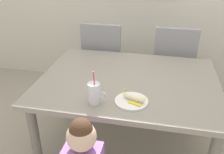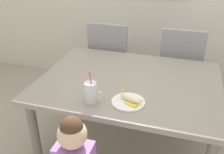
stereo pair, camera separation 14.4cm
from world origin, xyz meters
The scene contains 7 objects.
ground_plane centered at (0.00, 0.00, 0.00)m, with size 24.00×24.00×0.00m, color #9E9384.
dining_table centered at (0.00, 0.00, 0.62)m, with size 1.42×1.09×0.71m.
dining_chair_left centered at (-0.39, 0.74, 0.54)m, with size 0.44×0.44×0.96m.
dining_chair_right centered at (0.38, 0.76, 0.54)m, with size 0.44×0.44×0.96m.
milk_cup centered at (-0.18, -0.39, 0.77)m, with size 0.13×0.08×0.25m.
snack_plate centered at (0.07, -0.33, 0.71)m, with size 0.23×0.23×0.01m, color white.
peeled_banana centered at (0.09, -0.33, 0.74)m, with size 0.17×0.13×0.07m.
Camera 2 is at (0.37, -1.71, 1.65)m, focal length 39.57 mm.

